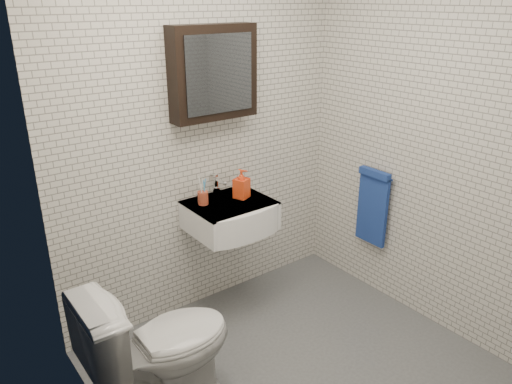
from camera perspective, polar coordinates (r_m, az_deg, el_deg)
ground at (r=3.31m, az=4.53°, el=-19.27°), size 2.20×2.00×0.01m
room_shell at (r=2.60m, az=5.47°, el=5.88°), size 2.22×2.02×2.51m
washbasin at (r=3.42m, az=-2.64°, el=-2.80°), size 0.55×0.50×0.20m
faucet at (r=3.51m, az=-4.51°, el=0.67°), size 0.06×0.20×0.15m
mirror_cabinet at (r=3.31m, az=-4.88°, el=13.42°), size 0.60×0.15×0.60m
towel_rail at (r=3.80m, az=13.21°, el=-1.32°), size 0.09×0.30×0.58m
toothbrush_cup at (r=3.37m, az=-6.08°, el=-0.60°), size 0.08×0.08×0.20m
soap_bottle at (r=3.44m, az=-1.67°, el=0.96°), size 0.12×0.12×0.21m
toilet at (r=2.84m, az=-10.95°, el=-17.03°), size 0.81×0.46×0.82m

